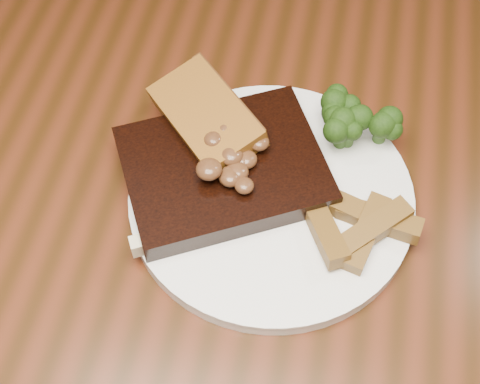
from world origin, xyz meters
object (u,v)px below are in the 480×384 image
object	(u,v)px
plate	(271,199)
garlic_bread	(207,130)
steak	(224,170)
dining_table	(225,256)
potato_wedges	(350,207)

from	to	relation	value
plate	garlic_bread	size ratio (longest dim) A/B	2.30
steak	garlic_bread	bearing A→B (deg)	91.89
dining_table	plate	world-z (taller)	plate
dining_table	potato_wedges	world-z (taller)	potato_wedges
garlic_bread	steak	bearing A→B (deg)	-14.16
steak	garlic_bread	xyz separation A→B (m)	(-0.03, 0.04, -0.00)
steak	potato_wedges	distance (m)	0.12
potato_wedges	dining_table	bearing A→B (deg)	-173.73
dining_table	plate	bearing A→B (deg)	23.89
plate	garlic_bread	world-z (taller)	garlic_bread
dining_table	garlic_bread	distance (m)	0.14
potato_wedges	plate	bearing A→B (deg)	175.18
dining_table	garlic_bread	world-z (taller)	garlic_bread
steak	potato_wedges	size ratio (longest dim) A/B	1.83
dining_table	garlic_bread	xyz separation A→B (m)	(-0.03, 0.07, 0.12)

